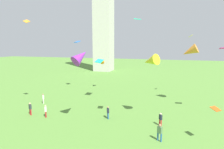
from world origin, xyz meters
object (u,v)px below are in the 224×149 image
object	(u,v)px
person_0	(43,98)
person_4	(30,108)
person_5	(108,112)
kite_flying_5	(215,109)
person_2	(46,110)
kite_flying_6	(190,51)
kite_flying_7	(102,62)
person_1	(161,118)
person_3	(160,132)
kite_flying_10	(99,61)
kite_flying_3	(81,57)
kite_flying_9	(191,36)
kite_flying_0	(26,21)
kite_flying_1	(77,42)
kite_flying_4	(137,19)
kite_flying_2	(150,61)

from	to	relation	value
person_0	person_4	size ratio (longest dim) A/B	0.94
person_5	kite_flying_5	size ratio (longest dim) A/B	1.64
person_2	kite_flying_6	world-z (taller)	kite_flying_6
kite_flying_5	kite_flying_7	xyz separation A→B (m)	(-18.18, 18.06, 2.49)
person_1	person_3	xyz separation A→B (m)	(0.06, -3.79, 0.12)
person_0	person_3	bearing A→B (deg)	-155.97
kite_flying_6	kite_flying_10	bearing A→B (deg)	-69.35
person_5	kite_flying_10	distance (m)	10.49
person_3	person_0	bearing A→B (deg)	12.97
person_5	kite_flying_6	xyz separation A→B (m)	(10.59, 9.43, 7.80)
person_4	kite_flying_3	distance (m)	11.28
person_4	kite_flying_3	bearing A→B (deg)	27.32
kite_flying_9	kite_flying_10	size ratio (longest dim) A/B	0.67
kite_flying_0	kite_flying_1	xyz separation A→B (m)	(1.78, 12.33, -2.81)
person_0	kite_flying_6	world-z (taller)	kite_flying_6
kite_flying_7	kite_flying_0	bearing A→B (deg)	-133.59
kite_flying_4	kite_flying_7	xyz separation A→B (m)	(-10.26, 17.03, -6.33)
person_0	kite_flying_7	distance (m)	14.54
person_5	kite_flying_4	xyz separation A→B (m)	(4.02, -2.01, 11.54)
person_0	kite_flying_4	distance (m)	20.73
kite_flying_2	kite_flying_7	size ratio (longest dim) A/B	1.62
kite_flying_5	kite_flying_9	xyz separation A→B (m)	(-0.92, 16.85, 7.66)
person_3	kite_flying_5	xyz separation A→B (m)	(5.08, 0.92, 2.65)
person_1	kite_flying_9	size ratio (longest dim) A/B	1.52
person_2	person_3	xyz separation A→B (m)	(15.17, -2.01, 0.07)
person_1	kite_flying_5	bearing A→B (deg)	-150.83
kite_flying_4	kite_flying_7	world-z (taller)	kite_flying_4
kite_flying_1	kite_flying_4	bearing A→B (deg)	-10.77
person_1	kite_flying_7	distance (m)	20.70
kite_flying_5	kite_flying_9	bearing A→B (deg)	150.32
person_5	kite_flying_5	world-z (taller)	kite_flying_5
kite_flying_6	person_4	bearing A→B (deg)	-48.93
person_0	kite_flying_9	xyz separation A→B (m)	(23.48, 10.85, 10.40)
kite_flying_3	kite_flying_7	world-z (taller)	kite_flying_3
person_2	kite_flying_9	distance (m)	27.01
kite_flying_7	kite_flying_10	distance (m)	7.83
person_0	kite_flying_5	xyz separation A→B (m)	(24.40, -6.00, 2.74)
person_1	person_4	world-z (taller)	person_4
person_2	kite_flying_3	world-z (taller)	kite_flying_3
person_1	person_5	distance (m)	6.80
person_0	kite_flying_5	distance (m)	25.28
person_5	kite_flying_1	size ratio (longest dim) A/B	0.99
person_1	kite_flying_2	distance (m)	7.29
kite_flying_3	kite_flying_5	world-z (taller)	kite_flying_3
person_3	kite_flying_2	xyz separation A→B (m)	(-1.70, 5.81, 6.69)
person_3	kite_flying_6	distance (m)	15.91
person_4	kite_flying_9	xyz separation A→B (m)	(21.94, 15.68, 10.35)
kite_flying_1	person_2	bearing A→B (deg)	-44.99
kite_flying_5	kite_flying_10	world-z (taller)	kite_flying_10
kite_flying_10	person_3	bearing A→B (deg)	45.48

